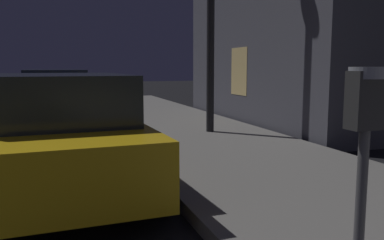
# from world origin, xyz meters

# --- Properties ---
(parking_meter) EXTENTS (0.19, 0.19, 1.37)m
(parking_meter) POSITION_xyz_m (4.31, 0.76, 1.19)
(parking_meter) COLOR #59595B
(parking_meter) RESTS_ON sidewalk
(car_yellow_cab) EXTENTS (2.07, 4.11, 1.43)m
(car_yellow_cab) POSITION_xyz_m (2.85, 4.26, 0.71)
(car_yellow_cab) COLOR gold
(car_yellow_cab) RESTS_ON ground
(car_blue) EXTENTS (2.07, 4.29, 1.43)m
(car_blue) POSITION_xyz_m (2.85, 10.92, 0.71)
(car_blue) COLOR navy
(car_blue) RESTS_ON ground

